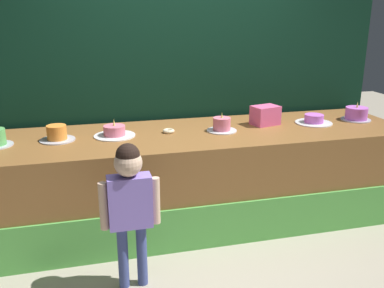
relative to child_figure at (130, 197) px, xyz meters
name	(u,v)px	position (x,y,z in m)	size (l,w,h in m)	color
ground_plane	(211,247)	(0.69, 0.35, -0.69)	(12.00, 12.00, 0.00)	#ADA38E
stage_platform	(196,177)	(0.69, 0.87, -0.26)	(3.88, 1.06, 0.85)	brown
curtain_backdrop	(180,72)	(0.69, 1.50, 0.62)	(4.16, 0.08, 2.61)	black
child_figure	(130,197)	(0.00, 0.00, 0.00)	(0.41, 0.19, 1.06)	#3F4C8C
pink_box	(265,115)	(1.40, 0.97, 0.26)	(0.24, 0.18, 0.18)	#EE5C96
donut	(169,131)	(0.45, 0.92, 0.18)	(0.10, 0.10, 0.03)	beige
cake_left	(57,134)	(-0.49, 0.92, 0.22)	(0.29, 0.29, 0.13)	silver
cake_center_left	(114,132)	(-0.02, 0.92, 0.20)	(0.35, 0.35, 0.15)	white
cake_center_right	(222,125)	(0.92, 0.85, 0.22)	(0.27, 0.27, 0.17)	silver
cake_right	(314,120)	(1.87, 0.90, 0.20)	(0.35, 0.35, 0.09)	white
cake_far_right	(356,114)	(2.34, 0.91, 0.23)	(0.29, 0.29, 0.19)	silver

